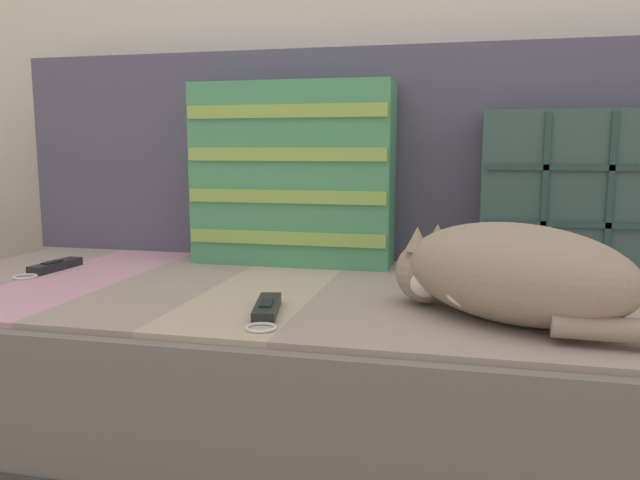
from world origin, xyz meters
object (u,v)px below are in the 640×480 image
sleeping_cat (503,274)px  game_remote_far (267,309)px  couch (327,383)px  game_remote_near (53,267)px  throw_pillow_striped (293,174)px  throw_pillow_quilted (572,194)px

sleeping_cat → game_remote_far: (-0.37, -0.05, -0.07)m
couch → game_remote_near: (-0.62, -0.01, 0.22)m
throw_pillow_striped → game_remote_far: (0.08, -0.45, -0.20)m
throw_pillow_quilted → sleeping_cat: size_ratio=0.87×
sleeping_cat → couch: bearing=149.1°
sleeping_cat → throw_pillow_striped: bearing=138.5°
throw_pillow_striped → game_remote_far: size_ratio=2.39×
throw_pillow_striped → game_remote_far: throw_pillow_striped is taller
couch → throw_pillow_quilted: 0.65m
couch → throw_pillow_quilted: bearing=23.3°
sleeping_cat → throw_pillow_quilted: bearing=68.9°
game_remote_far → throw_pillow_quilted: bearing=40.8°
couch → throw_pillow_striped: 0.48m
sleeping_cat → game_remote_far: bearing=-172.0°
throw_pillow_striped → game_remote_near: 0.57m
throw_pillow_striped → game_remote_far: bearing=-79.7°
couch → sleeping_cat: 0.47m
throw_pillow_striped → sleeping_cat: 0.62m
throw_pillow_quilted → throw_pillow_striped: bearing=-180.0°
couch → throw_pillow_striped: (-0.13, 0.21, 0.42)m
throw_pillow_quilted → sleeping_cat: (-0.16, -0.40, -0.10)m
couch → sleeping_cat: bearing=-30.9°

